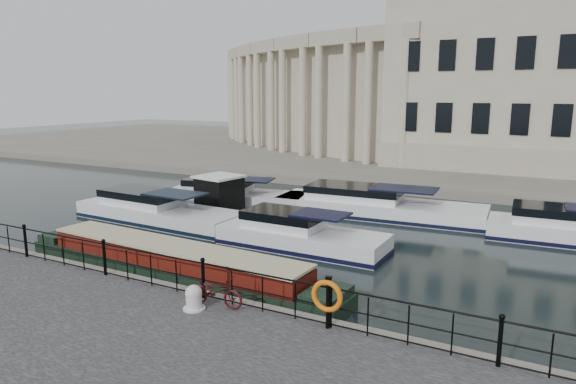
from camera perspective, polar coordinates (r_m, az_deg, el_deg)
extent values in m
plane|color=black|center=(17.33, -4.67, -10.76)|extent=(160.00, 160.00, 0.00)
cube|color=#6B665B|center=(53.56, 18.65, 3.88)|extent=(120.00, 42.00, 0.55)
cylinder|color=black|center=(20.91, -27.14, -4.97)|extent=(0.10, 0.10, 1.10)
sphere|color=black|center=(20.76, -27.28, -3.37)|extent=(0.14, 0.14, 0.14)
cylinder|color=black|center=(17.85, -19.72, -7.00)|extent=(0.10, 0.10, 1.10)
sphere|color=black|center=(17.68, -19.84, -5.15)|extent=(0.14, 0.14, 0.14)
cylinder|color=black|center=(15.23, -9.40, -9.59)|extent=(0.10, 0.10, 1.10)
sphere|color=black|center=(15.03, -9.47, -7.45)|extent=(0.14, 0.14, 0.14)
cylinder|color=black|center=(13.32, 4.72, -12.58)|extent=(0.10, 0.10, 1.10)
sphere|color=black|center=(13.09, 4.76, -10.18)|extent=(0.14, 0.14, 0.14)
cylinder|color=black|center=(12.45, 22.48, -15.21)|extent=(0.10, 0.10, 1.10)
sphere|color=black|center=(12.20, 22.69, -12.67)|extent=(0.14, 0.14, 0.14)
cylinder|color=black|center=(15.06, -9.46, -7.81)|extent=(24.00, 0.05, 0.05)
cylinder|color=black|center=(15.23, -9.40, -9.59)|extent=(24.00, 0.04, 0.04)
cylinder|color=black|center=(15.40, -9.35, -11.23)|extent=(24.00, 0.04, 0.04)
cube|color=#ADA38C|center=(46.56, 25.33, 11.40)|extent=(20.00, 14.00, 14.00)
cube|color=#9E937F|center=(46.81, 24.72, 4.07)|extent=(20.30, 14.30, 2.00)
cube|color=#ADA38C|center=(44.19, 12.52, 10.31)|extent=(5.73, 4.06, 11.00)
cube|color=#9E937F|center=(42.68, 11.47, 16.93)|extent=(5.62, 2.73, 1.20)
cylinder|color=#ADA38C|center=(41.16, 12.79, 9.43)|extent=(0.70, 0.70, 9.80)
cylinder|color=#ADA38C|center=(42.81, 8.87, 9.62)|extent=(0.70, 0.70, 9.80)
cube|color=#ADA38C|center=(47.12, 7.11, 10.52)|extent=(5.90, 4.56, 11.00)
cube|color=#9E937F|center=(45.85, 5.56, 16.67)|extent=(5.62, 3.30, 1.20)
cylinder|color=#ADA38C|center=(44.11, 6.52, 9.72)|extent=(0.70, 0.70, 9.80)
cylinder|color=#ADA38C|center=(46.34, 3.43, 9.83)|extent=(0.70, 0.70, 9.80)
cube|color=#ADA38C|center=(50.85, 2.86, 10.62)|extent=(5.99, 4.99, 11.00)
cube|color=#9E937F|center=(49.84, 1.04, 16.27)|extent=(5.55, 3.83, 1.20)
cylinder|color=#ADA38C|center=(47.99, 1.64, 9.89)|extent=(0.70, 0.70, 9.80)
cylinder|color=#ADA38C|center=(50.64, -0.63, 9.95)|extent=(0.70, 0.70, 9.80)
cube|color=#ADA38C|center=(55.16, -0.25, 10.67)|extent=(5.99, 5.36, 11.00)
cube|color=#9E937F|center=(54.42, -2.18, 15.82)|extent=(5.40, 4.29, 1.20)
cylinder|color=#ADA38C|center=(52.52, -1.89, 9.99)|extent=(0.70, 0.70, 9.80)
cylinder|color=#ADA38C|center=(55.47, -3.44, 10.03)|extent=(0.70, 0.70, 9.80)
cube|color=#ADA38C|center=(59.87, -2.36, 10.69)|extent=(5.91, 5.64, 11.00)
cube|color=#9E937F|center=(59.41, -4.29, 15.40)|extent=(5.16, 4.70, 1.20)
cylinder|color=#ADA38C|center=(57.51, -4.26, 10.06)|extent=(0.70, 0.70, 9.80)
cylinder|color=#ADA38C|center=(60.65, -5.21, 10.09)|extent=(0.70, 0.70, 9.80)
cube|color=#ADA38C|center=(64.85, -3.64, 10.71)|extent=(5.74, 5.85, 11.00)
cube|color=#9E937F|center=(64.64, -5.49, 15.03)|extent=(4.86, 5.04, 1.20)
cylinder|color=#ADA38C|center=(62.78, -5.67, 10.12)|extent=(0.70, 0.70, 9.80)
cylinder|color=#ADA38C|center=(66.02, -6.14, 10.15)|extent=(0.70, 0.70, 9.80)
cube|color=#ADA38C|center=(69.96, -4.22, 10.72)|extent=(5.49, 5.97, 11.00)
cube|color=#9E937F|center=(70.00, -5.97, 14.71)|extent=(4.48, 5.30, 1.20)
cylinder|color=#ADA38C|center=(68.20, -6.31, 10.18)|extent=(0.70, 0.70, 9.80)
cylinder|color=#ADA38C|center=(71.48, -6.39, 10.21)|extent=(0.70, 0.70, 9.80)
cube|color=#ADA38C|center=(75.12, -4.25, 10.75)|extent=(5.16, 6.00, 11.00)
cube|color=#9E937F|center=(75.39, -5.87, 14.45)|extent=(4.04, 5.49, 1.20)
cylinder|color=#ADA38C|center=(73.67, -6.34, 10.24)|extent=(0.70, 0.70, 9.80)
cylinder|color=#ADA38C|center=(76.94, -6.12, 10.27)|extent=(0.70, 0.70, 9.80)
cube|color=#ADA38C|center=(80.24, -3.82, 10.77)|extent=(4.76, 5.95, 11.00)
cube|color=#9E937F|center=(80.72, -5.31, 14.23)|extent=(3.54, 5.60, 1.20)
cylinder|color=#ADA38C|center=(79.11, -5.88, 10.30)|extent=(0.70, 0.70, 9.80)
cylinder|color=#ADA38C|center=(82.32, -5.42, 10.34)|extent=(0.70, 0.70, 9.80)
imported|color=#400B11|center=(14.64, -8.05, -10.86)|extent=(1.73, 0.73, 0.89)
cylinder|color=silver|center=(14.64, -10.41, -11.84)|extent=(0.44, 0.44, 0.46)
sphere|color=silver|center=(14.55, -10.44, -11.00)|extent=(0.46, 0.46, 0.46)
cylinder|color=silver|center=(14.72, -10.38, -12.59)|extent=(0.62, 0.62, 0.04)
cylinder|color=black|center=(13.22, 4.48, -12.22)|extent=(0.11, 0.11, 1.33)
cube|color=black|center=(12.97, 4.52, -9.51)|extent=(0.13, 0.13, 0.09)
torus|color=orange|center=(13.06, 4.35, -11.45)|extent=(0.84, 0.13, 0.84)
cube|color=black|center=(18.79, -12.62, -8.92)|extent=(13.41, 2.40, 0.80)
cube|color=#54130C|center=(18.58, -12.71, -7.03)|extent=(10.73, 2.01, 0.62)
cube|color=#BAB287|center=(18.46, -12.76, -5.85)|extent=(10.73, 2.07, 0.09)
cube|color=#6B665B|center=(27.66, -7.57, -2.38)|extent=(3.23, 2.84, 0.24)
cube|color=black|center=(27.43, -7.62, -0.24)|extent=(2.21, 2.21, 1.72)
cube|color=white|center=(27.26, -7.67, 1.71)|extent=(2.43, 2.43, 0.11)
cube|color=white|center=(26.62, -14.06, -2.82)|extent=(9.33, 3.10, 1.20)
cube|color=black|center=(26.64, -14.05, -2.98)|extent=(9.42, 3.13, 0.18)
cube|color=white|center=(27.21, -15.80, -0.77)|extent=(4.24, 2.40, 0.90)
cube|color=black|center=(25.58, -12.43, -0.20)|extent=(2.84, 2.01, 0.08)
cube|color=white|center=(21.57, 1.56, -5.73)|extent=(7.16, 2.46, 1.20)
cube|color=black|center=(21.60, 1.56, -5.94)|extent=(7.24, 2.48, 0.18)
cube|color=white|center=(21.73, -0.44, -3.28)|extent=(3.23, 2.00, 0.90)
cube|color=black|center=(20.86, 3.68, -2.50)|extent=(2.16, 1.70, 0.08)
cube|color=silver|center=(29.71, -5.93, -1.10)|extent=(8.51, 4.32, 1.20)
cube|color=black|center=(29.73, -5.93, -1.25)|extent=(8.60, 4.37, 0.18)
cube|color=silver|center=(29.90, -7.72, 0.59)|extent=(4.05, 2.84, 0.90)
cube|color=black|center=(29.13, -4.18, 1.39)|extent=(2.79, 2.27, 0.08)
cube|color=white|center=(27.50, 10.02, -2.21)|extent=(11.01, 3.74, 1.20)
cube|color=black|center=(27.52, 10.01, -2.37)|extent=(11.12, 3.77, 0.18)
cube|color=white|center=(27.66, 7.47, -0.25)|extent=(5.03, 2.80, 0.90)
cube|color=black|center=(26.94, 12.79, 0.34)|extent=(3.38, 2.33, 0.08)
cube|color=white|center=(25.53, 28.56, -4.45)|extent=(6.58, 2.84, 1.20)
cube|color=black|center=(25.55, 28.54, -4.62)|extent=(6.65, 2.86, 0.18)
cube|color=white|center=(25.29, 26.99, -2.45)|extent=(3.01, 2.19, 0.90)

